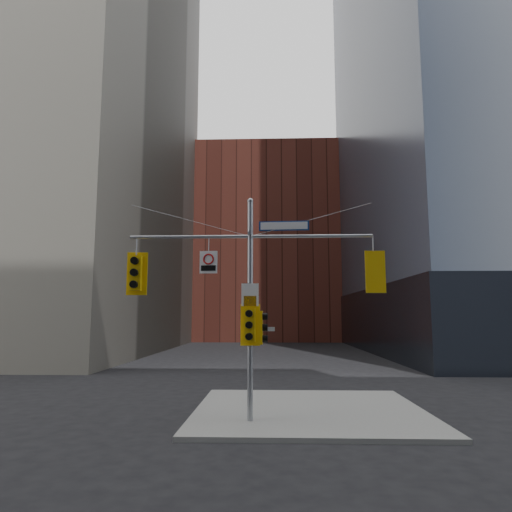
# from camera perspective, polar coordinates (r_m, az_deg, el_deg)

# --- Properties ---
(ground) EXTENTS (160.00, 160.00, 0.00)m
(ground) POSITION_cam_1_polar(r_m,az_deg,el_deg) (13.25, -1.21, -22.35)
(ground) COLOR black
(ground) RESTS_ON ground
(sidewalk_corner) EXTENTS (8.00, 8.00, 0.15)m
(sidewalk_corner) POSITION_cam_1_polar(r_m,az_deg,el_deg) (17.16, 6.64, -18.63)
(sidewalk_corner) COLOR gray
(sidewalk_corner) RESTS_ON ground
(brick_midrise) EXTENTS (26.00, 20.00, 28.00)m
(brick_midrise) POSITION_cam_1_polar(r_m,az_deg,el_deg) (71.59, 1.43, 0.96)
(brick_midrise) COLOR brown
(brick_midrise) RESTS_ON ground
(signal_assembly) EXTENTS (8.00, 0.80, 7.30)m
(signal_assembly) POSITION_cam_1_polar(r_m,az_deg,el_deg) (14.84, -0.73, -3.57)
(signal_assembly) COLOR #96989E
(signal_assembly) RESTS_ON ground
(traffic_light_west_arm) EXTENTS (0.68, 0.55, 1.43)m
(traffic_light_west_arm) POSITION_cam_1_polar(r_m,az_deg,el_deg) (15.53, -14.80, -2.08)
(traffic_light_west_arm) COLOR #EFB70C
(traffic_light_west_arm) RESTS_ON ground
(traffic_light_east_arm) EXTENTS (0.65, 0.51, 1.35)m
(traffic_light_east_arm) POSITION_cam_1_polar(r_m,az_deg,el_deg) (15.22, 14.53, -1.98)
(traffic_light_east_arm) COLOR #EFB70C
(traffic_light_east_arm) RESTS_ON ground
(traffic_light_pole_side) EXTENTS (0.42, 0.36, 1.06)m
(traffic_light_pole_side) POSITION_cam_1_polar(r_m,az_deg,el_deg) (14.80, 0.53, -8.94)
(traffic_light_pole_side) COLOR #EFB70C
(traffic_light_pole_side) RESTS_ON ground
(traffic_light_pole_front) EXTENTS (0.63, 0.51, 1.31)m
(traffic_light_pole_front) POSITION_cam_1_polar(r_m,az_deg,el_deg) (14.54, -0.79, -8.61)
(traffic_light_pole_front) COLOR #EFB70C
(traffic_light_pole_front) RESTS_ON ground
(street_sign_blade) EXTENTS (1.65, 0.15, 0.32)m
(street_sign_blade) POSITION_cam_1_polar(r_m,az_deg,el_deg) (15.09, 3.51, 3.79)
(street_sign_blade) COLOR navy
(street_sign_blade) RESTS_ON ground
(regulatory_sign_arm) EXTENTS (0.59, 0.12, 0.74)m
(regulatory_sign_arm) POSITION_cam_1_polar(r_m,az_deg,el_deg) (15.02, -5.97, -0.68)
(regulatory_sign_arm) COLOR silver
(regulatory_sign_arm) RESTS_ON ground
(regulatory_sign_pole) EXTENTS (0.56, 0.04, 0.73)m
(regulatory_sign_pole) POSITION_cam_1_polar(r_m,az_deg,el_deg) (14.70, -0.75, -4.94)
(regulatory_sign_pole) COLOR silver
(regulatory_sign_pole) RESTS_ON ground
(street_blade_ew) EXTENTS (0.68, 0.11, 0.14)m
(street_blade_ew) POSITION_cam_1_polar(r_m,az_deg,el_deg) (14.80, 1.02, -9.12)
(street_blade_ew) COLOR silver
(street_blade_ew) RESTS_ON ground
(street_blade_ns) EXTENTS (0.08, 0.75, 0.15)m
(street_blade_ns) POSITION_cam_1_polar(r_m,az_deg,el_deg) (15.28, -0.66, -10.17)
(street_blade_ns) COLOR #145926
(street_blade_ns) RESTS_ON ground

